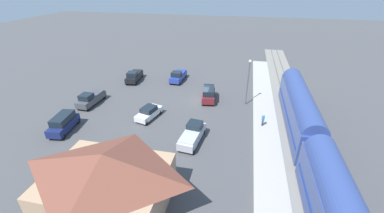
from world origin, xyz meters
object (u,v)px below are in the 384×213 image
suv_navy (63,123)px  pickup_silver (192,134)px  pedestrian_on_platform (263,119)px  light_pole_near_platform (248,77)px  pickup_black (134,76)px  passenger_train (315,150)px  station_building (107,179)px  pickup_blue (178,76)px  sedan_white (149,112)px  pickup_charcoal (91,98)px  suv_maroon (209,94)px

suv_navy → pickup_silver: bearing=-175.9°
pedestrian_on_platform → pickup_silver: (8.48, 5.03, -0.25)m
light_pole_near_platform → pickup_black: bearing=-14.4°
passenger_train → light_pole_near_platform: (6.80, -14.38, 1.76)m
passenger_train → pedestrian_on_platform: (4.46, -7.84, -1.58)m
station_building → pickup_blue: size_ratio=1.95×
pedestrian_on_platform → suv_navy: 26.14m
sedan_white → pickup_charcoal: bearing=-11.3°
pickup_charcoal → sedan_white: size_ratio=1.14×
pickup_charcoal → sedan_white: (-10.52, 2.10, -0.15)m
pedestrian_on_platform → pickup_silver: 9.86m
pickup_charcoal → suv_maroon: 18.72m
suv_navy → pickup_black: (-1.72, -18.25, -0.12)m
pickup_silver → suv_maroon: bearing=-90.8°
pickup_charcoal → pickup_silver: bearing=160.3°
pickup_blue → pickup_silver: 20.16m
passenger_train → sedan_white: size_ratio=7.65×
pickup_black → sedan_white: pickup_black is taller
suv_navy → pickup_black: 18.33m
passenger_train → sedan_white: bearing=-19.3°
pickup_black → suv_maroon: (-15.35, 5.29, 0.12)m
station_building → suv_maroon: (-5.22, -22.51, -1.73)m
pickup_blue → pickup_black: bearing=12.8°
pickup_blue → pickup_silver: same height
pickup_charcoal → light_pole_near_platform: size_ratio=0.75×
passenger_train → pickup_blue: 29.50m
pedestrian_on_platform → suv_navy: suv_navy is taller
pedestrian_on_platform → sedan_white: size_ratio=0.36×
pickup_charcoal → suv_maroon: bearing=-163.2°
suv_maroon → light_pole_near_platform: bearing=178.1°
pickup_blue → pickup_charcoal: same height
passenger_train → pickup_black: passenger_train is taller
passenger_train → station_building: 19.67m
pickup_blue → pickup_charcoal: size_ratio=1.00×
pickup_blue → suv_navy: 22.47m
suv_navy → suv_maroon: same height
pickup_blue → suv_navy: suv_navy is taller
pedestrian_on_platform → suv_maroon: (8.32, -6.73, -0.13)m
pedestrian_on_platform → pickup_blue: bearing=-42.1°
light_pole_near_platform → pickup_silver: bearing=62.0°
pedestrian_on_platform → pickup_black: (23.67, -12.02, -0.25)m
pickup_blue → pedestrian_on_platform: bearing=137.9°
station_building → suv_maroon: size_ratio=2.11×
suv_navy → pickup_silver: 16.95m
pickup_blue → light_pole_near_platform: size_ratio=0.76×
pickup_charcoal → light_pole_near_platform: (-23.90, -5.20, 3.59)m
station_building → suv_navy: (11.85, -9.55, -1.73)m
pickup_charcoal → pickup_black: same height
sedan_white → light_pole_near_platform: bearing=-151.4°
suv_maroon → sedan_white: bearing=45.4°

